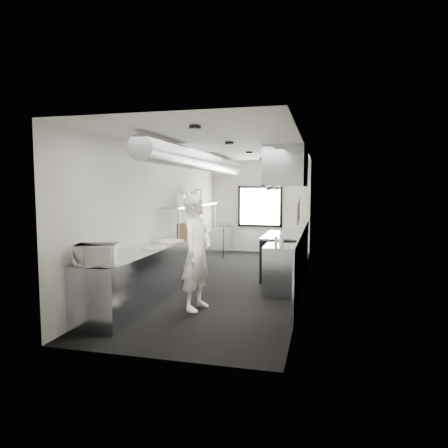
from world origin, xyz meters
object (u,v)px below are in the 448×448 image
Objects in this scene: line_cook at (197,252)px; microwave at (97,255)px; prep_counter at (171,262)px; deli_tub_b at (114,253)px; plate_stack_c at (194,197)px; squeeze_bottle_b at (281,241)px; deli_tub_a at (117,252)px; exhaust_hood at (287,168)px; squeeze_bottle_e at (280,239)px; pass_shelf at (192,206)px; plate_stack_d at (199,196)px; squeeze_bottle_d at (282,239)px; range at (283,256)px; squeeze_bottle_a at (276,242)px; plate_stack_a at (180,200)px; far_work_table at (217,239)px; cutting_board at (167,241)px; squeeze_bottle_c at (282,240)px; bottle_station at (282,269)px; knife_block at (182,229)px; plate_stack_b at (185,199)px; small_plate at (160,246)px.

microwave is (-1.04, -1.25, 0.12)m from line_cook.
prep_counter is 44.42× the size of deli_tub_b.
plate_stack_c is 1.70× the size of squeeze_bottle_b.
deli_tub_a is 0.15m from deli_tub_b.
exhaust_hood is at bearing 51.47° from deli_tub_a.
squeeze_bottle_b is 0.41m from squeeze_bottle_e.
plate_stack_d reaches higher than pass_shelf.
squeeze_bottle_d reaches higher than deli_tub_b.
pass_shelf is 1.88× the size of range.
squeeze_bottle_a reaches higher than prep_counter.
pass_shelf is 15.44× the size of squeeze_bottle_a.
plate_stack_a is at bearing -92.96° from pass_shelf.
squeeze_bottle_a is (1.16, 1.01, 0.07)m from line_cook.
far_work_table is at bearing 121.71° from squeeze_bottle_e.
squeeze_bottle_b is (2.28, -0.13, 0.09)m from cutting_board.
plate_stack_a is 2.67m from squeeze_bottle_c.
exhaust_hood is 4.34× the size of microwave.
microwave reaches higher than bottle_station.
exhaust_hood is 0.73× the size of pass_shelf.
squeeze_bottle_e is at bearing -90.65° from exhaust_hood.
squeeze_bottle_c is at bearing -59.76° from far_work_table.
prep_counter is 45.59× the size of deli_tub_a.
knife_block is at bearing 154.10° from bottle_station.
plate_stack_a is at bearing 150.21° from squeeze_bottle_a.
line_cook is 1.72m from cutting_board.
exhaust_hood is at bearing -48.06° from far_work_table.
line_cook reaches higher than range.
plate_stack_b is 1.52× the size of squeeze_bottle_c.
squeeze_bottle_e is at bearing 33.40° from microwave.
line_cook is 6.34× the size of plate_stack_b.
deli_tub_b reaches higher than far_work_table.
knife_block reaches higher than far_work_table.
deli_tub_a is 2.75m from squeeze_bottle_a.
small_plate is at bearing -61.57° from knife_block.
bottle_station is 1.89m from line_cook.
range is at bearing 90.97° from squeeze_bottle_a.
line_cook is at bearing -43.81° from knife_block.
deli_tub_b is at bearing -103.66° from small_plate.
squeeze_bottle_b reaches higher than squeeze_bottle_e.
line_cook is 2.96m from plate_stack_b.
squeeze_bottle_a is at bearing -35.33° from plate_stack_b.
squeeze_bottle_a is 1.18× the size of squeeze_bottle_e.
squeeze_bottle_b is at bearing -7.14° from knife_block.
line_cook is 3.87m from plate_stack_d.
bottle_station and far_work_table have the same top height.
squeeze_bottle_b is at bearing -34.70° from line_cook.
squeeze_bottle_c is (2.40, -1.19, -0.03)m from knife_block.
plate_stack_b is 1.62× the size of squeeze_bottle_d.
squeeze_bottle_a is (2.22, -0.53, 0.55)m from prep_counter.
plate_stack_d is at bearing 92.21° from plate_stack_c.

